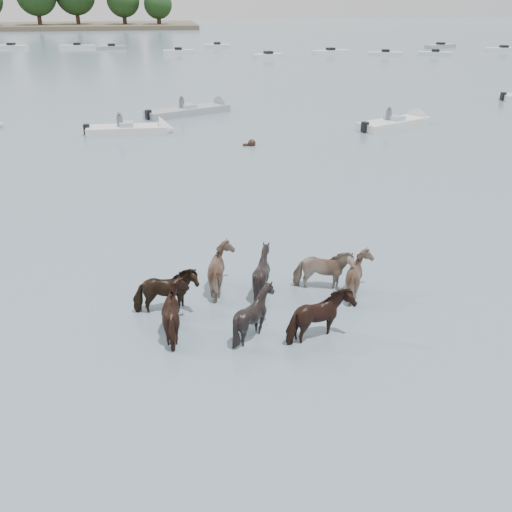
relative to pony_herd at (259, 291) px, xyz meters
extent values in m
plane|color=slate|center=(-1.37, -1.95, -0.52)|extent=(400.00, 400.00, 0.00)
imported|color=black|center=(-2.43, 0.26, 0.01)|extent=(1.76, 0.93, 1.43)
imported|color=#816A57|center=(-0.79, 1.26, 0.01)|extent=(1.58, 1.72, 1.44)
imported|color=black|center=(0.25, 0.95, 0.01)|extent=(1.71, 1.65, 1.44)
imported|color=gray|center=(1.97, 0.84, 0.00)|extent=(1.79, 1.08, 1.41)
imported|color=black|center=(-2.12, -0.88, -0.01)|extent=(1.67, 1.77, 1.41)
imported|color=black|center=(-0.34, -1.25, 0.01)|extent=(1.37, 1.23, 1.43)
imported|color=black|center=(1.18, -1.68, 0.01)|extent=(1.87, 1.39, 1.44)
imported|color=#796352|center=(2.92, 0.33, -0.04)|extent=(1.17, 1.36, 1.34)
sphere|color=black|center=(2.70, 18.03, -0.40)|extent=(0.44, 0.44, 0.44)
cube|color=black|center=(2.45, 18.03, -0.50)|extent=(0.50, 0.22, 0.18)
cube|color=silver|center=(-4.22, 22.15, -0.32)|extent=(4.76, 1.70, 0.55)
cone|color=silver|center=(-1.85, 22.10, -0.32)|extent=(0.93, 1.62, 1.60)
cube|color=#99ADB7|center=(-4.22, 22.15, 0.03)|extent=(0.82, 1.14, 0.35)
cube|color=black|center=(-6.58, 22.20, -0.17)|extent=(0.36, 0.36, 0.60)
cylinder|color=#595966|center=(-4.62, 22.15, 0.23)|extent=(0.36, 0.36, 0.70)
sphere|color=#595966|center=(-4.62, 22.15, 0.68)|extent=(0.24, 0.24, 0.24)
cube|color=gray|center=(-0.27, 27.68, -0.32)|extent=(6.15, 4.21, 0.55)
cone|color=gray|center=(2.44, 29.07, -0.32)|extent=(1.53, 1.83, 1.60)
cube|color=#99ADB7|center=(-0.27, 27.68, 0.03)|extent=(1.22, 1.36, 0.35)
cube|color=black|center=(-2.98, 26.28, -0.17)|extent=(0.47, 0.47, 0.60)
cylinder|color=#595966|center=(-0.67, 27.68, 0.23)|extent=(0.36, 0.36, 0.70)
sphere|color=#595966|center=(-0.67, 27.68, 0.68)|extent=(0.24, 0.24, 0.24)
cube|color=silver|center=(12.30, 21.29, -0.32)|extent=(5.39, 3.78, 0.55)
cone|color=silver|center=(14.63, 22.46, -0.32)|extent=(1.52, 1.83, 1.60)
cube|color=#99ADB7|center=(12.30, 21.29, 0.03)|extent=(1.22, 1.36, 0.35)
cube|color=black|center=(9.96, 20.11, -0.17)|extent=(0.47, 0.47, 0.60)
cylinder|color=#595966|center=(11.90, 21.29, 0.23)|extent=(0.36, 0.36, 0.70)
sphere|color=#595966|center=(11.90, 21.29, 0.68)|extent=(0.24, 0.24, 0.24)
cube|color=black|center=(24.59, 29.37, -0.17)|extent=(0.37, 0.37, 0.60)
cube|color=silver|center=(-24.14, 86.42, -0.30)|extent=(5.21, 3.11, 0.60)
cube|color=black|center=(-24.14, 86.42, 0.08)|extent=(1.28, 1.28, 0.50)
cube|color=silver|center=(-14.06, 84.91, -0.30)|extent=(5.39, 1.88, 0.60)
cube|color=black|center=(-14.06, 84.91, 0.08)|extent=(1.07, 1.07, 0.50)
cube|color=gray|center=(-8.71, 82.20, -0.30)|extent=(4.34, 2.24, 0.60)
cube|color=black|center=(-8.71, 82.20, 0.08)|extent=(1.17, 1.17, 0.50)
cube|color=silver|center=(1.07, 73.73, -0.30)|extent=(4.28, 1.52, 0.60)
cube|color=black|center=(1.07, 73.73, 0.08)|extent=(1.00, 1.00, 0.50)
cube|color=silver|center=(7.56, 82.54, -0.30)|extent=(4.24, 2.16, 0.60)
cube|color=black|center=(7.56, 82.54, 0.08)|extent=(1.15, 1.15, 0.50)
cube|color=silver|center=(12.56, 65.66, -0.30)|extent=(4.26, 2.53, 0.60)
cube|color=black|center=(12.56, 65.66, 0.08)|extent=(1.23, 1.23, 0.50)
cube|color=silver|center=(22.24, 69.61, -0.30)|extent=(5.57, 2.85, 0.60)
cube|color=black|center=(22.24, 69.61, 0.08)|extent=(1.23, 1.23, 0.50)
cube|color=silver|center=(28.86, 65.71, -0.30)|extent=(4.75, 2.49, 0.60)
cube|color=black|center=(28.86, 65.71, 0.08)|extent=(1.20, 1.20, 0.50)
cube|color=silver|center=(35.71, 64.81, -0.30)|extent=(4.73, 3.10, 0.60)
cube|color=black|center=(35.71, 64.81, 0.08)|extent=(1.31, 1.31, 0.50)
cube|color=gray|center=(42.06, 76.38, -0.30)|extent=(5.75, 3.67, 0.60)
cube|color=black|center=(42.06, 76.38, 0.08)|extent=(1.32, 1.32, 0.50)
cube|color=silver|center=(48.68, 69.45, -0.30)|extent=(5.37, 1.76, 0.60)
cube|color=black|center=(48.68, 69.45, 0.08)|extent=(1.05, 1.05, 0.50)
cylinder|color=#382619|center=(-28.93, 142.10, 1.57)|extent=(1.00, 1.00, 4.18)
cylinder|color=#382619|center=(-20.26, 144.40, 1.61)|extent=(1.00, 1.00, 4.27)
cylinder|color=#382619|center=(-8.97, 142.91, 1.25)|extent=(1.00, 1.00, 3.54)
sphere|color=black|center=(-8.97, 142.91, 5.87)|extent=(7.86, 7.86, 7.86)
cylinder|color=#382619|center=(-0.64, 141.72, 1.00)|extent=(1.00, 1.00, 3.04)
sphere|color=black|center=(-0.64, 141.72, 4.97)|extent=(6.76, 6.76, 6.76)
camera|label=1|loc=(-2.29, -13.17, 7.12)|focal=40.34mm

